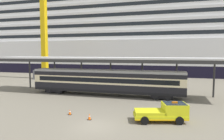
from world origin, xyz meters
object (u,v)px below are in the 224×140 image
traffic_cone_near (89,117)px  dockside_crane (46,11)px  traffic_cone_mid (70,112)px  cruise_ship (136,39)px  train_carriage (106,81)px  service_truck (165,112)px

traffic_cone_near → dockside_crane: 39.98m
traffic_cone_mid → traffic_cone_near: bearing=-20.8°
cruise_ship → traffic_cone_mid: 52.26m
cruise_ship → train_carriage: 41.12m
train_carriage → traffic_cone_near: train_carriage is taller
service_truck → traffic_cone_mid: bearing=-177.1°
cruise_ship → service_truck: bearing=-78.2°
cruise_ship → service_truck: size_ratio=30.57×
dockside_crane → traffic_cone_mid: bearing=-53.2°
traffic_cone_near → traffic_cone_mid: (-2.77, 1.05, -0.03)m
train_carriage → service_truck: 14.17m
traffic_cone_mid → cruise_ship: bearing=90.3°
dockside_crane → traffic_cone_near: bearing=-50.7°
train_carriage → service_truck: size_ratio=4.44×
traffic_cone_mid → dockside_crane: dockside_crane is taller
traffic_cone_near → cruise_ship: bearing=93.3°
cruise_ship → traffic_cone_mid: (0.26, -50.99, -11.46)m
service_truck → dockside_crane: dockside_crane is taller
train_carriage → traffic_cone_near: 12.35m
service_truck → traffic_cone_near: (-7.51, -1.57, -0.67)m
traffic_cone_near → train_carriage: bearing=99.2°
service_truck → traffic_cone_near: size_ratio=8.42×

